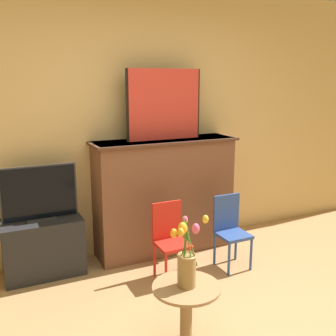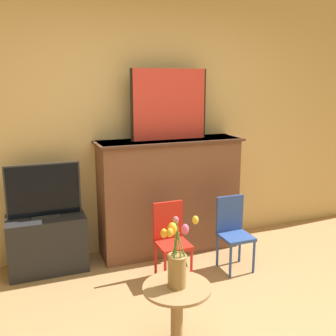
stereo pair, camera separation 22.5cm
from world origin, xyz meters
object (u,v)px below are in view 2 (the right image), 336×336
object	(u,v)px
tv_monitor	(44,191)
vase_tulips	(177,262)
chair_blue	(233,229)
painting	(169,105)
chair_red	(171,236)

from	to	relation	value
tv_monitor	vase_tulips	world-z (taller)	tv_monitor
chair_blue	painting	bearing A→B (deg)	124.71
tv_monitor	chair_blue	xyz separation A→B (m)	(1.65, -0.59, -0.38)
tv_monitor	chair_blue	world-z (taller)	tv_monitor
painting	vase_tulips	world-z (taller)	painting
painting	tv_monitor	bearing A→B (deg)	-179.38
painting	tv_monitor	size ratio (longest dim) A/B	1.19
vase_tulips	painting	bearing A→B (deg)	70.31
chair_blue	vase_tulips	xyz separation A→B (m)	(-0.95, -0.91, 0.24)
painting	chair_red	size ratio (longest dim) A/B	1.14
chair_red	tv_monitor	bearing A→B (deg)	152.32
painting	chair_blue	xyz separation A→B (m)	(0.42, -0.60, -1.14)
tv_monitor	vase_tulips	size ratio (longest dim) A/B	1.35
tv_monitor	chair_red	distance (m)	1.23
chair_red	chair_blue	xyz separation A→B (m)	(0.62, -0.04, 0.00)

